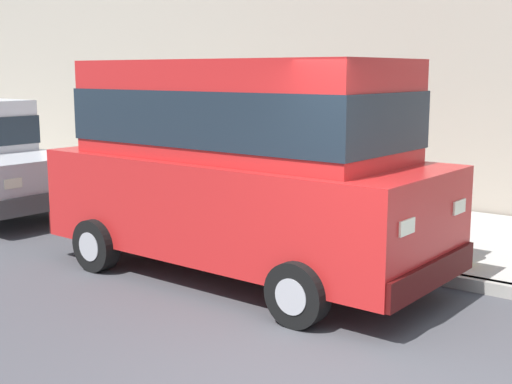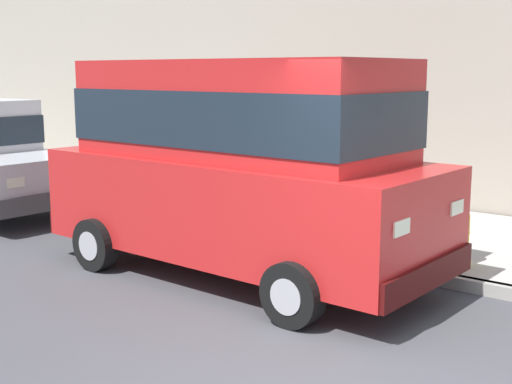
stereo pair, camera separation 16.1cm
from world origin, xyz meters
name	(u,v)px [view 2 (the right image)]	position (x,y,z in m)	size (l,w,h in m)	color
curb	(485,288)	(3.20, 0.00, 0.07)	(0.16, 64.00, 0.14)	gray
car_red_van	(239,159)	(2.10, 2.56, 1.39)	(2.22, 4.94, 2.52)	red
dog_black	(277,204)	(4.18, 3.55, 0.43)	(0.70, 0.41, 0.49)	black
fire_hydrant	(462,237)	(3.65, 0.46, 0.48)	(0.34, 0.24, 0.72)	gold
building_facade	(259,82)	(7.10, 6.16, 2.18)	(0.50, 20.00, 4.37)	#9E9384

